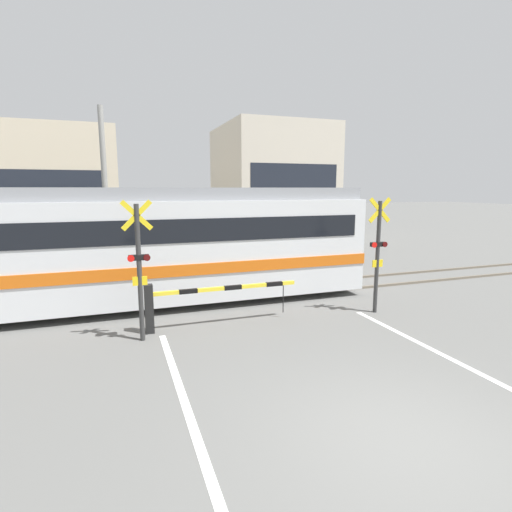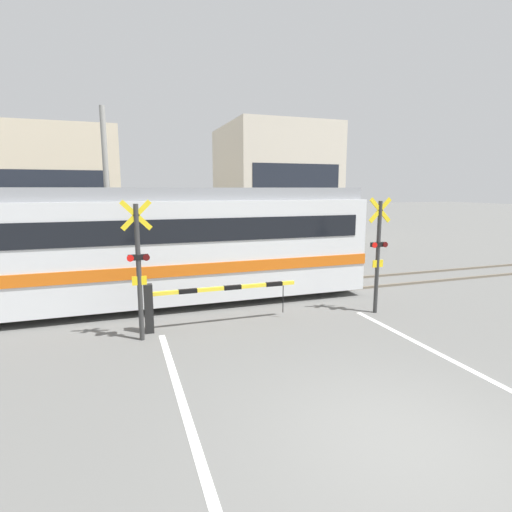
# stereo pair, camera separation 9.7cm
# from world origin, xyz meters

# --- Properties ---
(ground_plane) EXTENTS (160.00, 160.00, 0.00)m
(ground_plane) POSITION_xyz_m (0.00, 0.00, 0.00)
(ground_plane) COLOR #60605E
(rail_track_near) EXTENTS (50.00, 0.10, 0.08)m
(rail_track_near) POSITION_xyz_m (0.00, 7.45, 0.04)
(rail_track_near) COLOR #6B6051
(rail_track_near) RESTS_ON ground_plane
(rail_track_far) EXTENTS (50.00, 0.10, 0.08)m
(rail_track_far) POSITION_xyz_m (0.00, 8.88, 0.04)
(rail_track_far) COLOR #6B6051
(rail_track_far) RESTS_ON ground_plane
(road_stripe_left) EXTENTS (0.14, 9.17, 0.01)m
(road_stripe_left) POSITION_xyz_m (-2.70, 0.59, 0.00)
(road_stripe_left) COLOR white
(road_stripe_left) RESTS_ON ground_plane
(road_stripe_right) EXTENTS (0.14, 9.17, 0.01)m
(road_stripe_right) POSITION_xyz_m (2.70, 0.59, 0.00)
(road_stripe_right) COLOR white
(road_stripe_right) RESTS_ON ground_plane
(commuter_train) EXTENTS (19.28, 3.06, 3.45)m
(commuter_train) POSITION_xyz_m (-5.80, 8.16, 1.84)
(commuter_train) COLOR silver
(commuter_train) RESTS_ON ground_plane
(crossing_barrier_near) EXTENTS (3.88, 0.20, 1.19)m
(crossing_barrier_near) POSITION_xyz_m (-1.99, 5.47, 0.76)
(crossing_barrier_near) COLOR black
(crossing_barrier_near) RESTS_ON ground_plane
(crossing_barrier_far) EXTENTS (3.88, 0.20, 1.19)m
(crossing_barrier_far) POSITION_xyz_m (1.99, 11.16, 0.76)
(crossing_barrier_far) COLOR black
(crossing_barrier_far) RESTS_ON ground_plane
(crossing_signal_left) EXTENTS (0.68, 0.15, 3.19)m
(crossing_signal_left) POSITION_xyz_m (-3.15, 5.04, 1.76)
(crossing_signal_left) COLOR #333333
(crossing_signal_left) RESTS_ON ground_plane
(crossing_signal_right) EXTENTS (0.68, 0.15, 3.19)m
(crossing_signal_right) POSITION_xyz_m (3.15, 5.04, 1.76)
(crossing_signal_right) COLOR #333333
(crossing_signal_right) RESTS_ON ground_plane
(pedestrian) EXTENTS (0.38, 0.22, 1.62)m
(pedestrian) POSITION_xyz_m (-0.05, 13.48, 0.93)
(pedestrian) COLOR brown
(pedestrian) RESTS_ON ground_plane
(building_left_of_street) EXTENTS (6.86, 7.72, 6.66)m
(building_left_of_street) POSITION_xyz_m (-6.73, 21.71, 3.33)
(building_left_of_street) COLOR beige
(building_left_of_street) RESTS_ON ground_plane
(building_right_of_street) EXTENTS (6.61, 7.72, 7.50)m
(building_right_of_street) POSITION_xyz_m (6.60, 21.71, 3.75)
(building_right_of_street) COLOR beige
(building_right_of_street) RESTS_ON ground_plane
(utility_pole_streetside) EXTENTS (0.22, 0.22, 6.69)m
(utility_pole_streetside) POSITION_xyz_m (-3.90, 13.66, 3.34)
(utility_pole_streetside) COLOR gray
(utility_pole_streetside) RESTS_ON ground_plane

